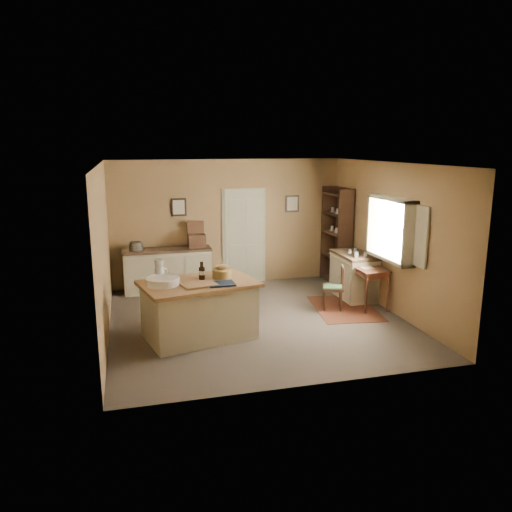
{
  "coord_description": "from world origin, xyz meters",
  "views": [
    {
      "loc": [
        -2.11,
        -7.99,
        3.01
      ],
      "look_at": [
        -0.02,
        0.01,
        1.15
      ],
      "focal_mm": 35.0,
      "sensor_mm": 36.0,
      "label": 1
    }
  ],
  "objects_px": {
    "work_island": "(198,308)",
    "shelving_unit": "(339,236)",
    "sideboard": "(168,269)",
    "right_cabinet": "(354,275)",
    "writing_desk": "(368,272)",
    "desk_chair": "(333,288)"
  },
  "relations": [
    {
      "from": "sideboard",
      "to": "desk_chair",
      "type": "distance_m",
      "value": 3.46
    },
    {
      "from": "desk_chair",
      "to": "right_cabinet",
      "type": "xyz_separation_m",
      "value": [
        0.69,
        0.56,
        0.06
      ]
    },
    {
      "from": "desk_chair",
      "to": "shelving_unit",
      "type": "relative_size",
      "value": 0.38
    },
    {
      "from": "sideboard",
      "to": "shelving_unit",
      "type": "height_order",
      "value": "shelving_unit"
    },
    {
      "from": "sideboard",
      "to": "right_cabinet",
      "type": "xyz_separation_m",
      "value": [
        3.54,
        -1.39,
        -0.02
      ]
    },
    {
      "from": "right_cabinet",
      "to": "shelving_unit",
      "type": "relative_size",
      "value": 0.52
    },
    {
      "from": "writing_desk",
      "to": "right_cabinet",
      "type": "relative_size",
      "value": 0.76
    },
    {
      "from": "work_island",
      "to": "shelving_unit",
      "type": "xyz_separation_m",
      "value": [
        3.45,
        2.46,
        0.57
      ]
    },
    {
      "from": "work_island",
      "to": "writing_desk",
      "type": "bearing_deg",
      "value": -0.94
    },
    {
      "from": "desk_chair",
      "to": "right_cabinet",
      "type": "bearing_deg",
      "value": 58.66
    },
    {
      "from": "sideboard",
      "to": "right_cabinet",
      "type": "relative_size",
      "value": 1.64
    },
    {
      "from": "writing_desk",
      "to": "shelving_unit",
      "type": "relative_size",
      "value": 0.4
    },
    {
      "from": "work_island",
      "to": "sideboard",
      "type": "height_order",
      "value": "work_island"
    },
    {
      "from": "work_island",
      "to": "sideboard",
      "type": "relative_size",
      "value": 1.07
    },
    {
      "from": "work_island",
      "to": "sideboard",
      "type": "bearing_deg",
      "value": 81.85
    },
    {
      "from": "sideboard",
      "to": "shelving_unit",
      "type": "relative_size",
      "value": 0.86
    },
    {
      "from": "work_island",
      "to": "shelving_unit",
      "type": "distance_m",
      "value": 4.28
    },
    {
      "from": "sideboard",
      "to": "desk_chair",
      "type": "relative_size",
      "value": 2.26
    },
    {
      "from": "sideboard",
      "to": "shelving_unit",
      "type": "xyz_separation_m",
      "value": [
        3.7,
        -0.25,
        0.57
      ]
    },
    {
      "from": "desk_chair",
      "to": "right_cabinet",
      "type": "relative_size",
      "value": 0.73
    },
    {
      "from": "right_cabinet",
      "to": "desk_chair",
      "type": "bearing_deg",
      "value": -140.75
    },
    {
      "from": "work_island",
      "to": "shelving_unit",
      "type": "bearing_deg",
      "value": 22.13
    }
  ]
}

